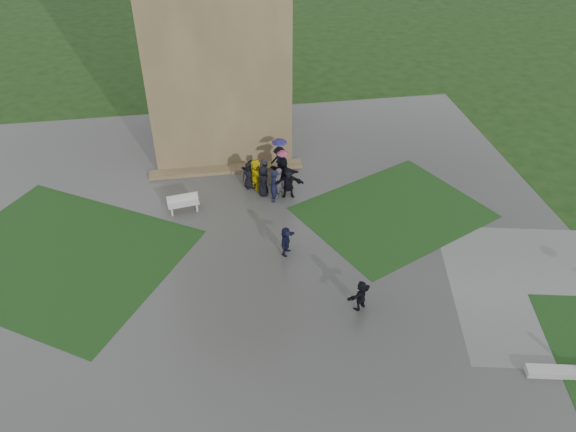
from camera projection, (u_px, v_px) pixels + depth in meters
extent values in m
plane|color=black|center=(243.00, 296.00, 24.90)|extent=(120.00, 120.00, 0.00)
cube|color=#353533|center=(239.00, 266.00, 26.48)|extent=(34.00, 34.00, 0.02)
cube|color=black|center=(60.00, 257.00, 27.00)|extent=(14.10, 13.46, 0.01)
cube|color=black|center=(393.00, 212.00, 29.93)|extent=(11.12, 10.15, 0.01)
cube|color=brown|center=(227.00, 169.00, 33.25)|extent=(9.00, 0.80, 0.22)
cube|color=#AEADA9|center=(184.00, 204.00, 29.72)|extent=(1.71, 0.74, 0.07)
cube|color=#AEADA9|center=(172.00, 210.00, 29.71)|extent=(0.15, 0.45, 0.46)
cube|color=#AEADA9|center=(196.00, 206.00, 30.03)|extent=(0.15, 0.45, 0.46)
cube|color=#AEADA9|center=(182.00, 198.00, 29.75)|extent=(1.64, 0.30, 0.44)
imported|color=black|center=(283.00, 172.00, 31.47)|extent=(1.78, 1.36, 1.83)
imported|color=black|center=(280.00, 167.00, 32.18)|extent=(0.69, 0.67, 1.59)
imported|color=black|center=(280.00, 162.00, 32.26)|extent=(1.30, 1.37, 1.94)
imported|color=#3B3B40|center=(264.00, 170.00, 31.98)|extent=(0.58, 1.39, 1.46)
imported|color=black|center=(251.00, 172.00, 31.89)|extent=(1.41, 1.05, 1.44)
imported|color=black|center=(249.00, 175.00, 31.40)|extent=(0.86, 0.65, 1.62)
imported|color=gold|center=(256.00, 175.00, 31.17)|extent=(1.28, 1.89, 1.92)
imported|color=black|center=(263.00, 181.00, 30.79)|extent=(0.72, 0.95, 1.79)
imported|color=black|center=(273.00, 186.00, 30.28)|extent=(0.49, 0.71, 1.87)
imported|color=#3B3B40|center=(278.00, 183.00, 30.64)|extent=(0.73, 0.78, 1.79)
imported|color=black|center=(288.00, 183.00, 30.63)|extent=(1.73, 0.78, 1.80)
imported|color=#DE5B87|center=(283.00, 155.00, 30.83)|extent=(0.68, 0.68, 0.60)
imported|color=#423AA0|center=(279.00, 145.00, 31.58)|extent=(0.83, 0.83, 0.73)
imported|color=black|center=(286.00, 241.00, 26.77)|extent=(1.13, 1.48, 1.52)
imported|color=black|center=(361.00, 295.00, 23.86)|extent=(1.41, 1.15, 1.47)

